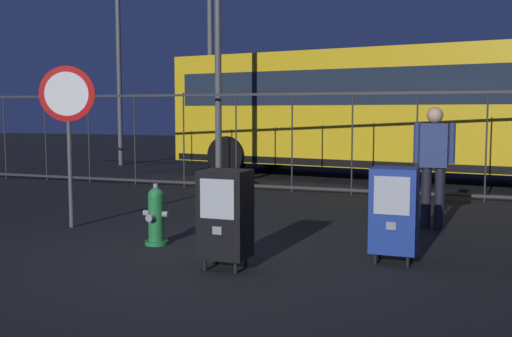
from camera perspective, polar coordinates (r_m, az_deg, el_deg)
ground_plane at (r=6.75m, az=-6.05°, el=-8.45°), size 60.00×60.00×0.00m
fire_hydrant at (r=7.44m, az=-9.39°, el=-4.43°), size 0.33×0.31×0.75m
newspaper_box_primary at (r=6.21m, az=-2.90°, el=-4.28°), size 0.48×0.42×1.02m
newspaper_box_secondary at (r=6.60m, az=12.86°, el=-3.82°), size 0.48×0.42×1.02m
stop_sign at (r=8.73m, az=-17.28°, el=5.08°), size 0.71×0.31×2.23m
pedestrian at (r=8.62m, az=16.37°, el=0.76°), size 0.55×0.22×1.67m
fence_barrier at (r=11.86m, az=6.18°, el=2.50°), size 18.03×0.04×2.00m
bus_near at (r=14.63m, az=12.32°, el=5.66°), size 10.75×3.99×3.00m
street_light_near_left at (r=18.84m, az=-12.87°, el=14.23°), size 0.32×0.32×7.94m
street_light_far_right at (r=16.31m, az=-4.34°, el=12.79°), size 0.32×0.32×6.33m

